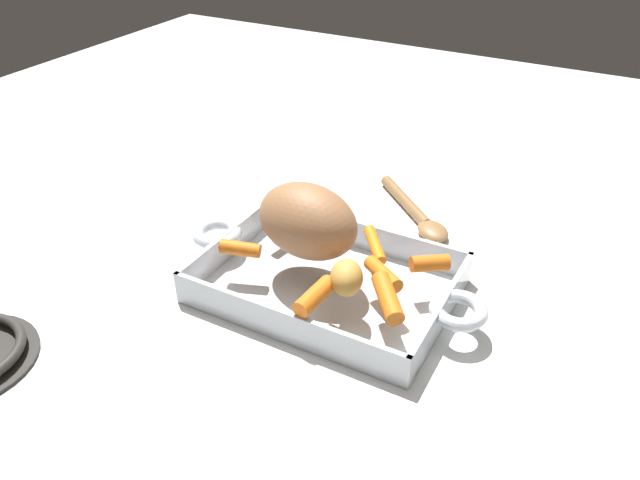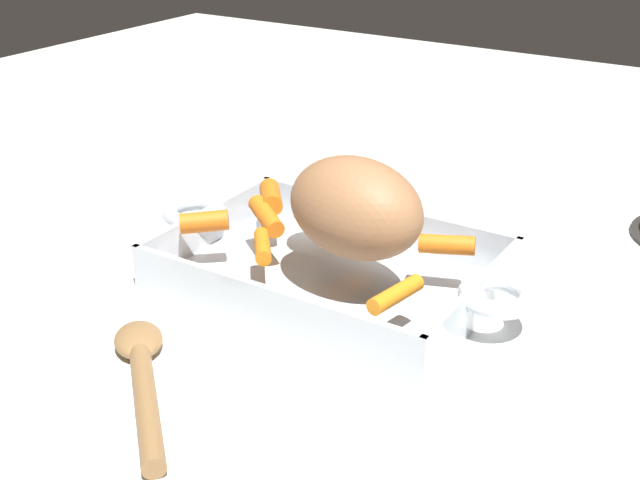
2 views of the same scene
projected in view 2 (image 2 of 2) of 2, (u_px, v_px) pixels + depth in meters
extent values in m
plane|color=white|center=(330.00, 283.00, 0.85)|extent=(2.28, 2.28, 0.00)
cube|color=silver|center=(330.00, 279.00, 0.85)|extent=(0.32, 0.23, 0.01)
cube|color=silver|center=(266.00, 309.00, 0.75)|extent=(0.32, 0.01, 0.05)
cube|color=silver|center=(382.00, 225.00, 0.92)|extent=(0.32, 0.01, 0.05)
cube|color=silver|center=(208.00, 228.00, 0.92)|extent=(0.01, 0.23, 0.05)
cube|color=silver|center=(476.00, 304.00, 0.76)|extent=(0.01, 0.23, 0.05)
torus|color=silver|center=(194.00, 212.00, 0.92)|extent=(0.07, 0.07, 0.02)
torus|color=silver|center=(497.00, 296.00, 0.75)|extent=(0.07, 0.07, 0.02)
ellipsoid|color=#9D6A45|center=(355.00, 208.00, 0.78)|extent=(0.16, 0.12, 0.10)
cylinder|color=orange|center=(349.00, 200.00, 0.90)|extent=(0.03, 0.06, 0.02)
cylinder|color=orange|center=(204.00, 222.00, 0.85)|extent=(0.05, 0.05, 0.02)
cylinder|color=orange|center=(263.00, 218.00, 0.86)|extent=(0.07, 0.05, 0.02)
cylinder|color=orange|center=(447.00, 245.00, 0.80)|extent=(0.06, 0.04, 0.02)
cylinder|color=orange|center=(262.00, 246.00, 0.80)|extent=(0.06, 0.06, 0.02)
cylinder|color=orange|center=(396.00, 294.00, 0.71)|extent=(0.02, 0.07, 0.02)
cylinder|color=orange|center=(271.00, 197.00, 0.91)|extent=(0.06, 0.07, 0.03)
ellipsoid|color=gold|center=(312.00, 199.00, 0.87)|extent=(0.06, 0.07, 0.04)
cylinder|color=olive|center=(146.00, 405.00, 0.65)|extent=(0.13, 0.12, 0.02)
ellipsoid|color=olive|center=(138.00, 340.00, 0.73)|extent=(0.07, 0.07, 0.02)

